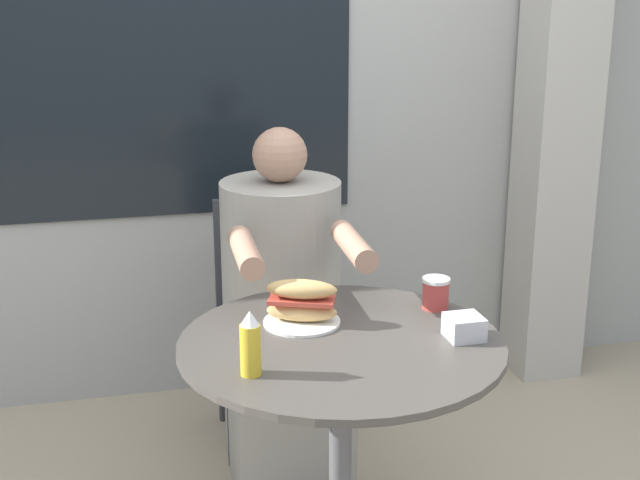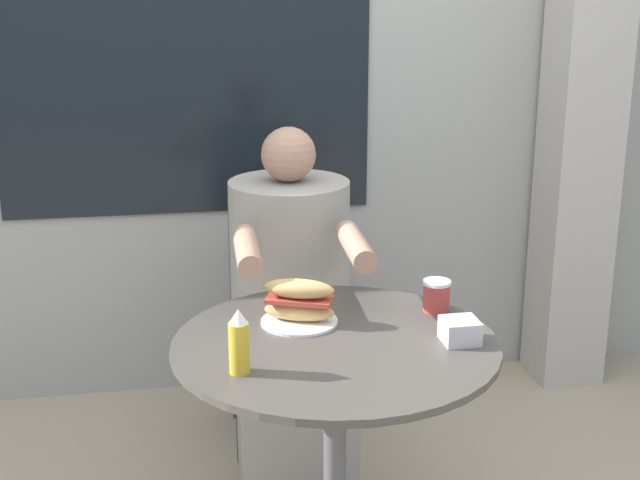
{
  "view_description": "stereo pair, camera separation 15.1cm",
  "coord_description": "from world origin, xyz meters",
  "px_view_note": "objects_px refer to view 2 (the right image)",
  "views": [
    {
      "loc": [
        -0.54,
        -2.02,
        1.66
      ],
      "look_at": [
        0.0,
        0.23,
        0.95
      ],
      "focal_mm": 50.0,
      "sensor_mm": 36.0,
      "label": 1
    },
    {
      "loc": [
        -0.4,
        -2.05,
        1.66
      ],
      "look_at": [
        0.0,
        0.23,
        0.95
      ],
      "focal_mm": 50.0,
      "sensor_mm": 36.0,
      "label": 2
    }
  ],
  "objects_px": {
    "condiment_bottle": "(239,342)",
    "cafe_table": "(335,410)",
    "drink_cup": "(436,296)",
    "seated_diner": "(292,335)",
    "sandwich_on_plate": "(299,304)",
    "diner_chair": "(279,295)"
  },
  "relations": [
    {
      "from": "cafe_table",
      "to": "drink_cup",
      "type": "height_order",
      "value": "drink_cup"
    },
    {
      "from": "drink_cup",
      "to": "condiment_bottle",
      "type": "relative_size",
      "value": 0.55
    },
    {
      "from": "sandwich_on_plate",
      "to": "diner_chair",
      "type": "bearing_deg",
      "value": 86.57
    },
    {
      "from": "cafe_table",
      "to": "sandwich_on_plate",
      "type": "relative_size",
      "value": 4.05
    },
    {
      "from": "cafe_table",
      "to": "condiment_bottle",
      "type": "distance_m",
      "value": 0.4
    },
    {
      "from": "cafe_table",
      "to": "diner_chair",
      "type": "height_order",
      "value": "diner_chair"
    },
    {
      "from": "cafe_table",
      "to": "condiment_bottle",
      "type": "height_order",
      "value": "condiment_bottle"
    },
    {
      "from": "diner_chair",
      "to": "seated_diner",
      "type": "xyz_separation_m",
      "value": [
        -0.0,
        -0.35,
        -0.01
      ]
    },
    {
      "from": "seated_diner",
      "to": "condiment_bottle",
      "type": "xyz_separation_m",
      "value": [
        -0.23,
        -0.76,
        0.32
      ]
    },
    {
      "from": "seated_diner",
      "to": "condiment_bottle",
      "type": "bearing_deg",
      "value": 75.28
    },
    {
      "from": "cafe_table",
      "to": "seated_diner",
      "type": "bearing_deg",
      "value": 92.47
    },
    {
      "from": "cafe_table",
      "to": "drink_cup",
      "type": "xyz_separation_m",
      "value": [
        0.31,
        0.16,
        0.24
      ]
    },
    {
      "from": "cafe_table",
      "to": "diner_chair",
      "type": "bearing_deg",
      "value": 91.32
    },
    {
      "from": "seated_diner",
      "to": "sandwich_on_plate",
      "type": "bearing_deg",
      "value": 86.55
    },
    {
      "from": "sandwich_on_plate",
      "to": "condiment_bottle",
      "type": "relative_size",
      "value": 1.3
    },
    {
      "from": "diner_chair",
      "to": "seated_diner",
      "type": "relative_size",
      "value": 0.73
    },
    {
      "from": "diner_chair",
      "to": "sandwich_on_plate",
      "type": "bearing_deg",
      "value": 88.5
    },
    {
      "from": "cafe_table",
      "to": "seated_diner",
      "type": "relative_size",
      "value": 0.7
    },
    {
      "from": "diner_chair",
      "to": "seated_diner",
      "type": "bearing_deg",
      "value": 91.21
    },
    {
      "from": "condiment_bottle",
      "to": "cafe_table",
      "type": "bearing_deg",
      "value": 29.01
    },
    {
      "from": "seated_diner",
      "to": "drink_cup",
      "type": "height_order",
      "value": "seated_diner"
    },
    {
      "from": "diner_chair",
      "to": "condiment_bottle",
      "type": "relative_size",
      "value": 5.47
    }
  ]
}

